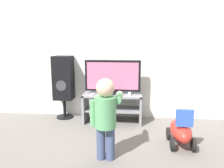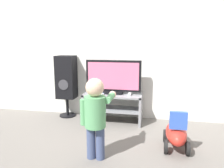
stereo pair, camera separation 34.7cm
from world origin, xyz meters
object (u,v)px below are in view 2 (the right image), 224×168
speaker_tower (66,78)px  ride_on_toy (176,133)px  remote_primary (93,94)px  child (96,112)px  television (113,77)px  game_console (130,94)px  remote_secondary (103,94)px

speaker_tower → ride_on_toy: size_ratio=1.87×
remote_primary → speaker_tower: 0.64m
child → speaker_tower: (-0.90, 1.31, 0.14)m
television → remote_primary: size_ratio=6.74×
ride_on_toy → game_console: bearing=131.5°
game_console → child: (-0.24, -1.18, 0.05)m
remote_secondary → child: bearing=-80.3°
television → remote_primary: television is taller
remote_secondary → ride_on_toy: size_ratio=0.23×
remote_secondary → child: 1.13m
television → remote_secondary: size_ratio=6.74×
game_console → speaker_tower: bearing=173.3°
remote_primary → ride_on_toy: 1.43m
child → remote_primary: bearing=108.1°
television → game_console: (0.28, -0.04, -0.25)m
child → speaker_tower: bearing=124.4°
game_console → remote_secondary: 0.44m
game_console → speaker_tower: speaker_tower is taller
speaker_tower → ride_on_toy: bearing=-26.2°
game_console → remote_primary: bearing=-167.5°
child → ride_on_toy: child is taller
game_console → speaker_tower: (-1.14, 0.13, 0.19)m
remote_secondary → game_console: bearing=9.3°
remote_primary → ride_on_toy: size_ratio=0.23×
remote_secondary → speaker_tower: (-0.71, 0.20, 0.20)m
remote_secondary → child: child is taller
television → child: bearing=-88.1°
game_console → child: bearing=-101.5°
ride_on_toy → remote_secondary: bearing=148.0°
game_console → child: child is taller
television → remote_secondary: (-0.15, -0.11, -0.26)m
television → game_console: 0.38m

